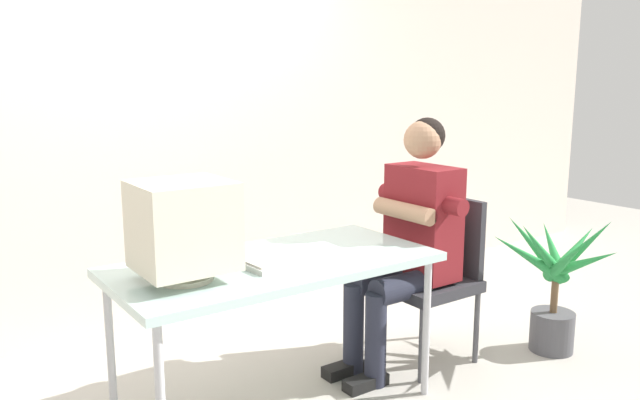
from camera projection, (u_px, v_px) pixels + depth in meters
The scene contains 7 objects.
wall_back at pixel (200, 85), 4.00m from camera, with size 8.00×0.10×3.00m, color beige.
desk at pixel (275, 270), 2.86m from camera, with size 1.47×0.71×0.73m.
crt_monitor at pixel (184, 226), 2.53m from camera, with size 0.38×0.35×0.41m.
keyboard at pixel (250, 259), 2.81m from camera, with size 0.19×0.43×0.03m.
office_chair at pixel (433, 270), 3.48m from camera, with size 0.47×0.47×0.90m.
person_seated at pixel (410, 234), 3.33m from camera, with size 0.69×0.59×1.34m.
potted_plant at pixel (555, 283), 3.56m from camera, with size 0.69×0.71×0.82m.
Camera 1 is at (-1.42, -2.37, 1.53)m, focal length 35.41 mm.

